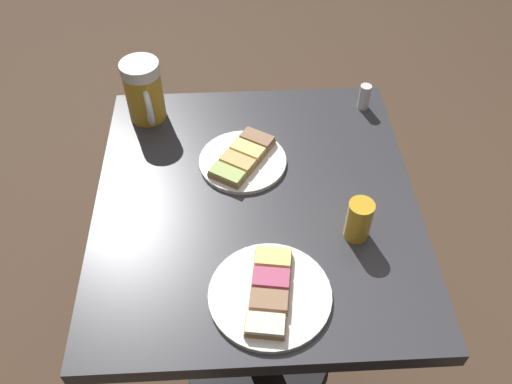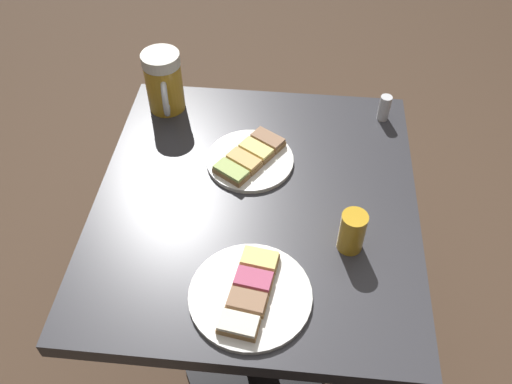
# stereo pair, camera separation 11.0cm
# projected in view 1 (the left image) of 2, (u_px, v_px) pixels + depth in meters

# --- Properties ---
(ground_plane) EXTENTS (6.00, 6.00, 0.00)m
(ground_plane) POSITION_uv_depth(u_px,v_px,m) (256.00, 352.00, 1.64)
(ground_plane) COLOR #4C3828
(cafe_table) EXTENTS (0.73, 0.67, 0.72)m
(cafe_table) POSITION_uv_depth(u_px,v_px,m) (256.00, 246.00, 1.24)
(cafe_table) COLOR black
(cafe_table) RESTS_ON ground_plane
(plate_near) EXTENTS (0.19, 0.19, 0.03)m
(plate_near) POSITION_uv_depth(u_px,v_px,m) (243.00, 159.00, 1.18)
(plate_near) COLOR white
(plate_near) RESTS_ON cafe_table
(plate_far) EXTENTS (0.22, 0.22, 0.03)m
(plate_far) POSITION_uv_depth(u_px,v_px,m) (270.00, 293.00, 0.95)
(plate_far) COLOR white
(plate_far) RESTS_ON cafe_table
(beer_mug) EXTENTS (0.14, 0.09, 0.15)m
(beer_mug) POSITION_uv_depth(u_px,v_px,m) (144.00, 92.00, 1.23)
(beer_mug) COLOR gold
(beer_mug) RESTS_ON cafe_table
(beer_glass_small) EXTENTS (0.05, 0.05, 0.09)m
(beer_glass_small) POSITION_uv_depth(u_px,v_px,m) (359.00, 220.00, 1.02)
(beer_glass_small) COLOR gold
(beer_glass_small) RESTS_ON cafe_table
(salt_shaker) EXTENTS (0.03, 0.03, 0.06)m
(salt_shaker) POSITION_uv_depth(u_px,v_px,m) (364.00, 97.00, 1.29)
(salt_shaker) COLOR silver
(salt_shaker) RESTS_ON cafe_table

